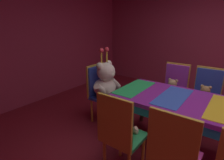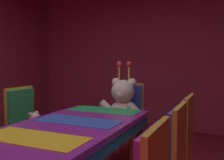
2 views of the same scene
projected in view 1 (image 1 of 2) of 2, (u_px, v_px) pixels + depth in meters
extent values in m
plane|color=maroon|center=(189.00, 153.00, 2.37)|extent=(7.90, 7.90, 0.00)
cube|color=#99334C|center=(38.00, 35.00, 3.76)|extent=(5.20, 0.12, 2.80)
cube|color=purple|center=(196.00, 104.00, 2.15)|extent=(0.90, 2.00, 0.05)
cube|color=teal|center=(196.00, 110.00, 2.17)|extent=(0.88, 1.96, 0.10)
cylinder|color=#4C3826|center=(142.00, 103.00, 3.07)|extent=(0.07, 0.07, 0.69)
cylinder|color=#4C3826|center=(117.00, 121.00, 2.48)|extent=(0.07, 0.07, 0.69)
cube|color=yellow|center=(224.00, 108.00, 1.98)|extent=(0.77, 0.32, 0.01)
cube|color=blue|center=(173.00, 96.00, 2.30)|extent=(0.77, 0.32, 0.01)
cube|color=green|center=(135.00, 87.00, 2.62)|extent=(0.77, 0.32, 0.01)
cube|color=#CC338C|center=(176.00, 158.00, 1.68)|extent=(0.40, 0.40, 0.04)
cube|color=#CC338C|center=(172.00, 143.00, 1.46)|extent=(0.05, 0.38, 0.50)
cube|color=gold|center=(171.00, 144.00, 1.44)|extent=(0.03, 0.41, 0.55)
cylinder|color=gold|center=(163.00, 160.00, 1.96)|extent=(0.04, 0.04, 0.42)
ellipsoid|color=#9E7247|center=(177.00, 149.00, 1.65)|extent=(0.17, 0.17, 0.14)
sphere|color=#9E7247|center=(179.00, 137.00, 1.62)|extent=(0.14, 0.14, 0.14)
sphere|color=tan|center=(180.00, 135.00, 1.66)|extent=(0.05, 0.05, 0.05)
sphere|color=#9E7247|center=(173.00, 131.00, 1.63)|extent=(0.05, 0.05, 0.05)
sphere|color=#9E7247|center=(185.00, 135.00, 1.57)|extent=(0.05, 0.05, 0.05)
cylinder|color=#9E7247|center=(169.00, 142.00, 1.72)|extent=(0.05, 0.12, 0.11)
cylinder|color=#9E7247|center=(188.00, 150.00, 1.62)|extent=(0.05, 0.12, 0.11)
cylinder|color=#9E7247|center=(175.00, 145.00, 1.77)|extent=(0.06, 0.13, 0.06)
cylinder|color=#9E7247|center=(185.00, 149.00, 1.72)|extent=(0.06, 0.13, 0.06)
cube|color=#268C4C|center=(125.00, 137.00, 1.99)|extent=(0.40, 0.40, 0.04)
cube|color=#268C4C|center=(115.00, 122.00, 1.77)|extent=(0.05, 0.38, 0.50)
cube|color=gold|center=(114.00, 123.00, 1.75)|extent=(0.03, 0.41, 0.55)
cylinder|color=gold|center=(120.00, 142.00, 2.27)|extent=(0.04, 0.04, 0.42)
cylinder|color=gold|center=(143.00, 152.00, 2.09)|extent=(0.04, 0.04, 0.42)
cylinder|color=gold|center=(105.00, 156.00, 2.02)|extent=(0.04, 0.04, 0.42)
ellipsoid|color=beige|center=(125.00, 130.00, 1.96)|extent=(0.16, 0.16, 0.13)
sphere|color=beige|center=(126.00, 120.00, 1.93)|extent=(0.13, 0.13, 0.13)
sphere|color=#FDDCAD|center=(128.00, 119.00, 1.97)|extent=(0.05, 0.05, 0.05)
sphere|color=beige|center=(121.00, 115.00, 1.94)|extent=(0.05, 0.05, 0.05)
sphere|color=beige|center=(129.00, 117.00, 1.88)|extent=(0.05, 0.05, 0.05)
cylinder|color=beige|center=(120.00, 125.00, 2.03)|extent=(0.05, 0.11, 0.11)
cylinder|color=beige|center=(133.00, 130.00, 1.93)|extent=(0.05, 0.11, 0.11)
cylinder|color=beige|center=(126.00, 127.00, 2.08)|extent=(0.06, 0.12, 0.06)
cylinder|color=beige|center=(133.00, 130.00, 2.03)|extent=(0.06, 0.12, 0.06)
cube|color=#2D47B2|center=(203.00, 104.00, 2.81)|extent=(0.40, 0.40, 0.04)
cube|color=#2D47B2|center=(208.00, 84.00, 2.86)|extent=(0.05, 0.38, 0.50)
cube|color=gold|center=(208.00, 84.00, 2.88)|extent=(0.03, 0.41, 0.55)
cylinder|color=gold|center=(193.00, 110.00, 3.09)|extent=(0.04, 0.04, 0.42)
cylinder|color=gold|center=(214.00, 116.00, 2.91)|extent=(0.04, 0.04, 0.42)
cylinder|color=gold|center=(188.00, 118.00, 2.85)|extent=(0.04, 0.04, 0.42)
cylinder|color=gold|center=(210.00, 124.00, 2.66)|extent=(0.04, 0.04, 0.42)
ellipsoid|color=#9E7247|center=(204.00, 98.00, 2.78)|extent=(0.18, 0.18, 0.14)
sphere|color=#9E7247|center=(205.00, 90.00, 2.73)|extent=(0.14, 0.14, 0.14)
sphere|color=tan|center=(205.00, 92.00, 2.69)|extent=(0.05, 0.05, 0.05)
sphere|color=#9E7247|center=(210.00, 88.00, 2.69)|extent=(0.05, 0.05, 0.05)
sphere|color=#9E7247|center=(202.00, 86.00, 2.75)|extent=(0.05, 0.05, 0.05)
cylinder|color=#9E7247|center=(210.00, 99.00, 2.70)|extent=(0.05, 0.12, 0.12)
cylinder|color=#9E7247|center=(198.00, 96.00, 2.80)|extent=(0.05, 0.12, 0.12)
cylinder|color=#9E7247|center=(206.00, 104.00, 2.68)|extent=(0.06, 0.13, 0.06)
cylinder|color=#9E7247|center=(199.00, 102.00, 2.73)|extent=(0.06, 0.13, 0.06)
cube|color=purple|center=(171.00, 96.00, 3.09)|extent=(0.40, 0.40, 0.04)
cube|color=purple|center=(176.00, 79.00, 3.14)|extent=(0.05, 0.38, 0.50)
cube|color=gold|center=(177.00, 79.00, 3.16)|extent=(0.03, 0.41, 0.55)
cylinder|color=gold|center=(165.00, 103.00, 3.37)|extent=(0.04, 0.04, 0.42)
cylinder|color=gold|center=(182.00, 107.00, 3.19)|extent=(0.04, 0.04, 0.42)
cylinder|color=gold|center=(158.00, 109.00, 3.13)|extent=(0.04, 0.04, 0.42)
cylinder|color=gold|center=(176.00, 114.00, 2.95)|extent=(0.04, 0.04, 0.42)
ellipsoid|color=tan|center=(172.00, 91.00, 3.06)|extent=(0.18, 0.18, 0.15)
sphere|color=tan|center=(172.00, 84.00, 3.01)|extent=(0.15, 0.15, 0.15)
sphere|color=tan|center=(171.00, 85.00, 2.97)|extent=(0.05, 0.05, 0.05)
sphere|color=tan|center=(176.00, 81.00, 2.97)|extent=(0.05, 0.05, 0.05)
sphere|color=tan|center=(170.00, 80.00, 3.03)|extent=(0.05, 0.05, 0.05)
cylinder|color=tan|center=(177.00, 92.00, 2.97)|extent=(0.05, 0.13, 0.12)
cylinder|color=tan|center=(166.00, 89.00, 3.08)|extent=(0.05, 0.13, 0.12)
cylinder|color=tan|center=(172.00, 96.00, 2.95)|extent=(0.06, 0.14, 0.06)
cylinder|color=tan|center=(166.00, 95.00, 3.01)|extent=(0.06, 0.14, 0.06)
cube|color=#2D47B2|center=(105.00, 97.00, 3.04)|extent=(0.40, 0.40, 0.04)
cube|color=#2D47B2|center=(96.00, 80.00, 3.06)|extent=(0.38, 0.05, 0.50)
cube|color=gold|center=(95.00, 80.00, 3.07)|extent=(0.41, 0.03, 0.55)
cylinder|color=gold|center=(104.00, 104.00, 3.32)|extent=(0.04, 0.04, 0.42)
cylinder|color=gold|center=(118.00, 109.00, 3.14)|extent=(0.04, 0.04, 0.42)
cylinder|color=gold|center=(92.00, 110.00, 3.08)|extent=(0.04, 0.04, 0.42)
cylinder|color=gold|center=(106.00, 116.00, 2.90)|extent=(0.04, 0.04, 0.42)
ellipsoid|color=silver|center=(105.00, 87.00, 2.98)|extent=(0.37, 0.37, 0.30)
sphere|color=silver|center=(106.00, 72.00, 2.88)|extent=(0.30, 0.30, 0.30)
sphere|color=white|center=(111.00, 74.00, 2.83)|extent=(0.11, 0.11, 0.11)
sphere|color=silver|center=(109.00, 64.00, 2.95)|extent=(0.11, 0.11, 0.11)
sphere|color=silver|center=(100.00, 66.00, 2.78)|extent=(0.11, 0.11, 0.11)
cylinder|color=silver|center=(115.00, 83.00, 3.07)|extent=(0.27, 0.10, 0.25)
cylinder|color=silver|center=(101.00, 90.00, 2.79)|extent=(0.27, 0.10, 0.25)
cylinder|color=silver|center=(120.00, 94.00, 2.95)|extent=(0.28, 0.13, 0.13)
cylinder|color=silver|center=(113.00, 98.00, 2.80)|extent=(0.28, 0.13, 0.13)
cylinder|color=gold|center=(107.00, 56.00, 2.88)|extent=(0.02, 0.02, 0.20)
sphere|color=#E5333F|center=(107.00, 49.00, 2.85)|extent=(0.07, 0.07, 0.07)
cylinder|color=gold|center=(101.00, 57.00, 2.77)|extent=(0.02, 0.02, 0.20)
sphere|color=#E5333F|center=(101.00, 50.00, 2.74)|extent=(0.07, 0.07, 0.07)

